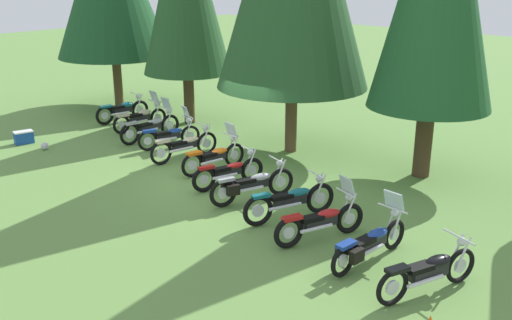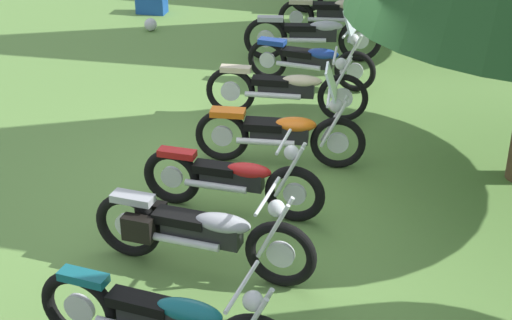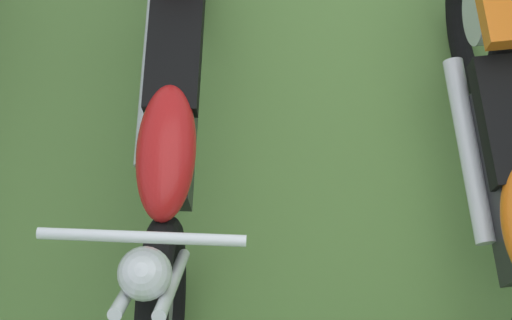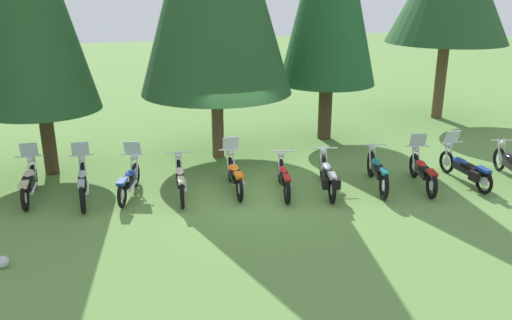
{
  "view_description": "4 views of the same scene",
  "coord_description": "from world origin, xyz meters",
  "px_view_note": "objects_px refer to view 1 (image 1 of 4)",
  "views": [
    {
      "loc": [
        11.11,
        -10.56,
        5.72
      ],
      "look_at": [
        1.65,
        -0.24,
        0.99
      ],
      "focal_mm": 40.66,
      "sensor_mm": 36.0,
      "label": 1
    },
    {
      "loc": [
        8.4,
        -0.06,
        4.69
      ],
      "look_at": [
        0.34,
        0.01,
        0.51
      ],
      "focal_mm": 54.45,
      "sensor_mm": 36.0,
      "label": 2
    },
    {
      "loc": [
        0.62,
        0.85,
        3.34
      ],
      "look_at": [
        0.44,
        0.14,
        0.9
      ],
      "focal_mm": 56.9,
      "sensor_mm": 36.0,
      "label": 3
    },
    {
      "loc": [
        -4.52,
        -12.3,
        5.36
      ],
      "look_at": [
        -0.03,
        0.03,
        0.91
      ],
      "focal_mm": 36.77,
      "sensor_mm": 36.0,
      "label": 4
    }
  ],
  "objects_px": {
    "motorcycle_4": "(185,145)",
    "motorcycle_7": "(251,184)",
    "motorcycle_10": "(369,242)",
    "motorcycle_1": "(141,117)",
    "motorcycle_9": "(321,221)",
    "motorcycle_0": "(123,110)",
    "motorcycle_3": "(170,135)",
    "motorcycle_11": "(429,271)",
    "motorcycle_2": "(151,127)",
    "motorcycle_5": "(215,156)",
    "motorcycle_6": "(229,172)",
    "dropped_helmet": "(45,146)",
    "picnic_cooler": "(24,137)",
    "motorcycle_8": "(291,201)"
  },
  "relations": [
    {
      "from": "motorcycle_4",
      "to": "motorcycle_10",
      "type": "distance_m",
      "value": 7.92
    },
    {
      "from": "motorcycle_5",
      "to": "motorcycle_11",
      "type": "bearing_deg",
      "value": -95.96
    },
    {
      "from": "motorcycle_7",
      "to": "motorcycle_8",
      "type": "height_order",
      "value": "motorcycle_8"
    },
    {
      "from": "motorcycle_8",
      "to": "motorcycle_10",
      "type": "xyz_separation_m",
      "value": [
        2.5,
        -0.58,
        -0.01
      ]
    },
    {
      "from": "motorcycle_4",
      "to": "picnic_cooler",
      "type": "relative_size",
      "value": 3.49
    },
    {
      "from": "motorcycle_2",
      "to": "motorcycle_5",
      "type": "xyz_separation_m",
      "value": [
        3.88,
        -0.72,
        -0.01
      ]
    },
    {
      "from": "motorcycle_8",
      "to": "motorcycle_10",
      "type": "height_order",
      "value": "motorcycle_10"
    },
    {
      "from": "motorcycle_4",
      "to": "motorcycle_10",
      "type": "xyz_separation_m",
      "value": [
        7.71,
        -1.83,
        -0.0
      ]
    },
    {
      "from": "motorcycle_2",
      "to": "motorcycle_6",
      "type": "xyz_separation_m",
      "value": [
        5.07,
        -1.32,
        -0.06
      ]
    },
    {
      "from": "motorcycle_9",
      "to": "dropped_helmet",
      "type": "distance_m",
      "value": 10.55
    },
    {
      "from": "motorcycle_8",
      "to": "motorcycle_9",
      "type": "xyz_separation_m",
      "value": [
        1.19,
        -0.4,
        -0.01
      ]
    },
    {
      "from": "motorcycle_0",
      "to": "motorcycle_4",
      "type": "bearing_deg",
      "value": -97.49
    },
    {
      "from": "motorcycle_8",
      "to": "motorcycle_11",
      "type": "distance_m",
      "value": 4.01
    },
    {
      "from": "motorcycle_0",
      "to": "motorcycle_11",
      "type": "relative_size",
      "value": 0.98
    },
    {
      "from": "motorcycle_8",
      "to": "motorcycle_10",
      "type": "bearing_deg",
      "value": -82.35
    },
    {
      "from": "motorcycle_0",
      "to": "motorcycle_5",
      "type": "distance_m",
      "value": 6.82
    },
    {
      "from": "motorcycle_3",
      "to": "motorcycle_11",
      "type": "distance_m",
      "value": 10.7
    },
    {
      "from": "dropped_helmet",
      "to": "motorcycle_2",
      "type": "bearing_deg",
      "value": 60.88
    },
    {
      "from": "motorcycle_1",
      "to": "motorcycle_6",
      "type": "xyz_separation_m",
      "value": [
        6.38,
        -1.87,
        -0.05
      ]
    },
    {
      "from": "motorcycle_3",
      "to": "motorcycle_9",
      "type": "bearing_deg",
      "value": -84.5
    },
    {
      "from": "motorcycle_5",
      "to": "motorcycle_6",
      "type": "distance_m",
      "value": 1.33
    },
    {
      "from": "motorcycle_9",
      "to": "dropped_helmet",
      "type": "xyz_separation_m",
      "value": [
        -10.51,
        -0.8,
        -0.33
      ]
    },
    {
      "from": "motorcycle_1",
      "to": "motorcycle_9",
      "type": "height_order",
      "value": "motorcycle_9"
    },
    {
      "from": "motorcycle_7",
      "to": "motorcycle_1",
      "type": "bearing_deg",
      "value": 92.58
    },
    {
      "from": "motorcycle_8",
      "to": "picnic_cooler",
      "type": "xyz_separation_m",
      "value": [
        -10.5,
        -1.31,
        -0.25
      ]
    },
    {
      "from": "motorcycle_3",
      "to": "picnic_cooler",
      "type": "distance_m",
      "value": 5.04
    },
    {
      "from": "motorcycle_7",
      "to": "dropped_helmet",
      "type": "distance_m",
      "value": 8.02
    },
    {
      "from": "motorcycle_0",
      "to": "motorcycle_6",
      "type": "bearing_deg",
      "value": -97.72
    },
    {
      "from": "motorcycle_2",
      "to": "motorcycle_9",
      "type": "xyz_separation_m",
      "value": [
        8.82,
        -2.24,
        -0.02
      ]
    },
    {
      "from": "motorcycle_7",
      "to": "picnic_cooler",
      "type": "bearing_deg",
      "value": 118.22
    },
    {
      "from": "dropped_helmet",
      "to": "motorcycle_4",
      "type": "bearing_deg",
      "value": 30.79
    },
    {
      "from": "motorcycle_2",
      "to": "motorcycle_3",
      "type": "relative_size",
      "value": 1.18
    },
    {
      "from": "motorcycle_9",
      "to": "motorcycle_1",
      "type": "bearing_deg",
      "value": 94.54
    },
    {
      "from": "motorcycle_1",
      "to": "motorcycle_8",
      "type": "relative_size",
      "value": 0.95
    },
    {
      "from": "motorcycle_1",
      "to": "motorcycle_5",
      "type": "distance_m",
      "value": 5.34
    },
    {
      "from": "dropped_helmet",
      "to": "picnic_cooler",
      "type": "bearing_deg",
      "value": -174.99
    },
    {
      "from": "motorcycle_6",
      "to": "motorcycle_8",
      "type": "relative_size",
      "value": 0.91
    },
    {
      "from": "motorcycle_2",
      "to": "motorcycle_5",
      "type": "bearing_deg",
      "value": -96.97
    },
    {
      "from": "motorcycle_0",
      "to": "motorcycle_9",
      "type": "bearing_deg",
      "value": -97.28
    },
    {
      "from": "motorcycle_2",
      "to": "motorcycle_7",
      "type": "bearing_deg",
      "value": -101.41
    },
    {
      "from": "motorcycle_7",
      "to": "dropped_helmet",
      "type": "bearing_deg",
      "value": 118.84
    },
    {
      "from": "motorcycle_3",
      "to": "picnic_cooler",
      "type": "xyz_separation_m",
      "value": [
        -4.03,
        -3.01,
        -0.24
      ]
    },
    {
      "from": "motorcycle_3",
      "to": "picnic_cooler",
      "type": "relative_size",
      "value": 3.0
    },
    {
      "from": "motorcycle_2",
      "to": "motorcycle_5",
      "type": "relative_size",
      "value": 1.09
    },
    {
      "from": "motorcycle_10",
      "to": "dropped_helmet",
      "type": "xyz_separation_m",
      "value": [
        -11.82,
        -0.63,
        -0.33
      ]
    },
    {
      "from": "picnic_cooler",
      "to": "motorcycle_1",
      "type": "bearing_deg",
      "value": 67.0
    },
    {
      "from": "motorcycle_4",
      "to": "motorcycle_7",
      "type": "xyz_separation_m",
      "value": [
        3.78,
        -1.08,
        0.01
      ]
    },
    {
      "from": "motorcycle_2",
      "to": "motorcycle_9",
      "type": "bearing_deg",
      "value": -100.68
    },
    {
      "from": "motorcycle_3",
      "to": "motorcycle_8",
      "type": "relative_size",
      "value": 0.87
    },
    {
      "from": "motorcycle_3",
      "to": "motorcycle_11",
      "type": "relative_size",
      "value": 0.9
    }
  ]
}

